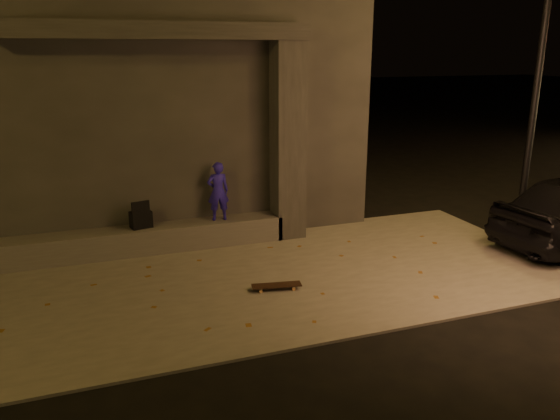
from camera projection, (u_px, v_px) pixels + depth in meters
name	position (u px, v px, depth m)	size (l,w,h in m)	color
ground	(264.00, 347.00, 6.63)	(120.00, 120.00, 0.00)	black
sidewalk	(224.00, 283.00, 8.44)	(11.00, 4.40, 0.04)	#66605A
building	(122.00, 93.00, 11.44)	(9.00, 5.10, 5.22)	#33312E
ledge	(115.00, 243.00, 9.46)	(6.00, 0.55, 0.45)	#595651
column	(288.00, 142.00, 10.05)	(0.55, 0.55, 3.60)	#33312E
canopy	(160.00, 31.00, 8.84)	(5.00, 0.70, 0.28)	#33312E
skateboarder	(218.00, 191.00, 9.85)	(0.39, 0.26, 1.07)	#271BB0
backpack	(141.00, 218.00, 9.50)	(0.40, 0.31, 0.50)	black
skateboard	(277.00, 286.00, 8.12)	(0.76, 0.31, 0.08)	black
street_lamp_2	(547.00, 9.00, 10.33)	(0.36, 0.36, 7.47)	black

